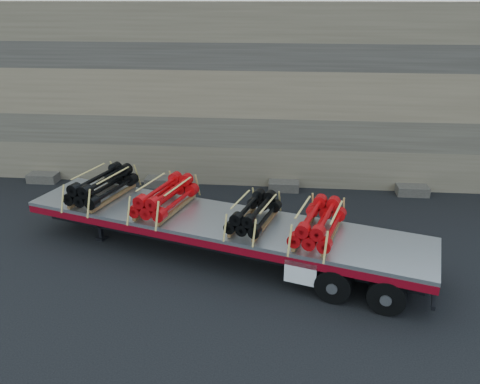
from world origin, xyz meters
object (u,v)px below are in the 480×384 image
object	(u,v)px
trailer	(219,237)
bundle_midfront	(165,197)
bundle_midrear	(254,214)
bundle_front	(102,186)
bundle_rear	(319,224)

from	to	relation	value
trailer	bundle_midfront	distance (m)	2.01
trailer	bundle_midrear	xyz separation A→B (m)	(1.05, -0.31, 0.96)
trailer	bundle_front	distance (m)	4.15
bundle_rear	trailer	bearing A→B (deg)	180.00
bundle_midrear	bundle_rear	xyz separation A→B (m)	(1.75, -0.52, 0.03)
bundle_front	bundle_rear	xyz separation A→B (m)	(6.67, -1.98, -0.02)
bundle_front	bundle_midfront	distance (m)	2.28
bundle_midfront	bundle_midrear	world-z (taller)	bundle_midfront
bundle_midrear	bundle_rear	world-z (taller)	bundle_rear
bundle_front	bundle_rear	distance (m)	6.96
bundle_rear	bundle_midfront	bearing A→B (deg)	180.00
trailer	bundle_front	xyz separation A→B (m)	(-3.86, 1.15, 1.01)
trailer	bundle_front	size ratio (longest dim) A/B	5.20
trailer	bundle_rear	bearing A→B (deg)	0.00
bundle_midfront	bundle_midrear	xyz separation A→B (m)	(2.72, -0.81, -0.05)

